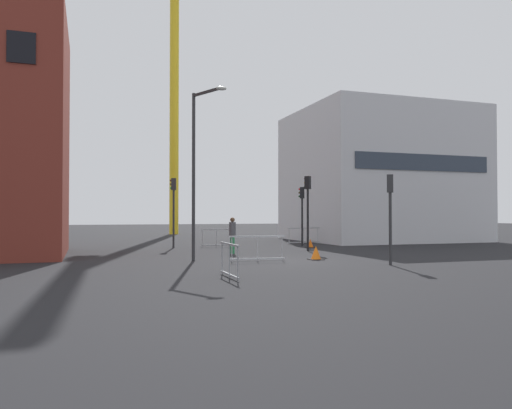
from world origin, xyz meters
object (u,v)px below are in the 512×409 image
(traffic_light_far, at_px, (390,204))
(pedestrian_walking, at_px, (232,232))
(traffic_light_near, at_px, (302,206))
(traffic_cone_on_verge, at_px, (316,253))
(streetlamp_tall, at_px, (197,160))
(traffic_light_island, at_px, (174,201))
(traffic_cone_striped, at_px, (310,244))
(traffic_light_median, at_px, (308,201))
(construction_crane, at_px, (175,52))

(traffic_light_far, relative_size, pedestrian_walking, 1.94)
(traffic_light_near, distance_m, traffic_cone_on_verge, 9.63)
(streetlamp_tall, xyz_separation_m, pedestrian_walking, (2.56, 3.58, -3.20))
(traffic_light_island, xyz_separation_m, traffic_cone_striped, (7.77, -2.34, -2.52))
(traffic_light_island, height_order, traffic_cone_on_verge, traffic_light_island)
(traffic_light_island, bearing_deg, traffic_light_near, -5.99)
(traffic_light_median, relative_size, traffic_light_near, 1.10)
(traffic_light_median, bearing_deg, pedestrian_walking, -174.35)
(traffic_light_island, relative_size, traffic_cone_on_verge, 6.78)
(pedestrian_walking, bearing_deg, traffic_light_median, 5.65)
(pedestrian_walking, distance_m, traffic_cone_striped, 6.40)
(streetlamp_tall, height_order, traffic_light_near, streetlamp_tall)
(construction_crane, xyz_separation_m, streetlamp_tall, (-3.80, -28.88, -13.86))
(traffic_light_far, bearing_deg, pedestrian_walking, 119.92)
(traffic_cone_on_verge, bearing_deg, construction_crane, 92.52)
(traffic_light_island, height_order, traffic_light_median, traffic_light_island)
(traffic_light_far, height_order, traffic_cone_on_verge, traffic_light_far)
(streetlamp_tall, bearing_deg, pedestrian_walking, 54.45)
(traffic_light_near, bearing_deg, traffic_light_island, 174.01)
(traffic_cone_striped, bearing_deg, construction_crane, 101.14)
(traffic_light_island, distance_m, traffic_light_far, 14.21)
(traffic_light_median, height_order, traffic_light_far, traffic_light_median)
(streetlamp_tall, distance_m, traffic_light_island, 8.96)
(traffic_light_median, height_order, traffic_cone_striped, traffic_light_median)
(streetlamp_tall, distance_m, pedestrian_walking, 5.44)
(streetlamp_tall, xyz_separation_m, traffic_light_near, (8.34, 7.99, -1.78))
(traffic_light_near, xyz_separation_m, traffic_cone_striped, (-0.13, -1.51, -2.26))
(traffic_light_island, height_order, traffic_cone_striped, traffic_light_island)
(traffic_light_far, xyz_separation_m, traffic_cone_striped, (1.36, 10.34, -2.17))
(traffic_light_median, bearing_deg, streetlamp_tall, -149.85)
(streetlamp_tall, xyz_separation_m, traffic_cone_on_verge, (5.10, -0.80, -3.99))
(traffic_light_far, distance_m, traffic_cone_striped, 10.65)
(construction_crane, distance_m, traffic_light_island, 25.50)
(construction_crane, relative_size, traffic_cone_striped, 55.62)
(construction_crane, distance_m, pedestrian_walking, 30.54)
(streetlamp_tall, height_order, traffic_cone_on_verge, streetlamp_tall)
(streetlamp_tall, relative_size, traffic_cone_on_verge, 11.77)
(traffic_light_median, relative_size, traffic_light_far, 1.14)
(pedestrian_walking, xyz_separation_m, traffic_cone_on_verge, (2.54, -4.39, -0.79))
(streetlamp_tall, height_order, traffic_light_median, streetlamp_tall)
(traffic_cone_on_verge, bearing_deg, traffic_light_far, -60.34)
(construction_crane, bearing_deg, traffic_light_island, -99.50)
(traffic_light_near, relative_size, traffic_cone_on_verge, 6.06)
(traffic_cone_on_verge, bearing_deg, traffic_light_median, 69.42)
(traffic_light_island, xyz_separation_m, traffic_cone_on_verge, (4.66, -9.62, -2.47))
(streetlamp_tall, distance_m, traffic_cone_on_verge, 6.53)
(traffic_light_median, bearing_deg, traffic_light_near, 70.23)
(traffic_light_island, distance_m, traffic_cone_striped, 8.50)
(construction_crane, height_order, traffic_light_far, construction_crane)
(streetlamp_tall, relative_size, pedestrian_walking, 3.91)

